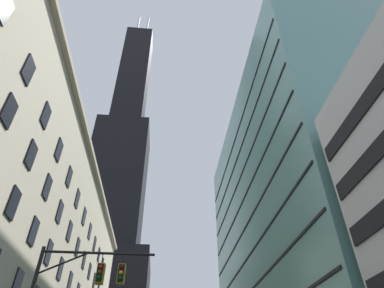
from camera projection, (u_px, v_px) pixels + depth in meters
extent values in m
cube|color=#BCAF93|center=(20.00, 260.00, 39.01)|extent=(12.17, 66.24, 28.92)
cube|color=tan|center=(95.00, 167.00, 47.92)|extent=(0.70, 66.24, 0.60)
cube|color=black|center=(17.00, 285.00, 24.52)|extent=(0.14, 1.40, 2.20)
cube|color=black|center=(13.00, 203.00, 23.17)|extent=(0.14, 1.40, 2.20)
cube|color=black|center=(34.00, 231.00, 27.10)|extent=(0.14, 1.40, 2.20)
cube|color=black|center=(49.00, 252.00, 31.03)|extent=(0.14, 1.40, 2.20)
cube|color=black|center=(60.00, 269.00, 34.96)|extent=(0.14, 1.40, 2.20)
cube|color=black|center=(70.00, 282.00, 38.89)|extent=(0.14, 1.40, 2.20)
cube|color=black|center=(9.00, 111.00, 21.81)|extent=(0.14, 1.40, 2.20)
cube|color=black|center=(31.00, 155.00, 25.74)|extent=(0.14, 1.40, 2.20)
cube|color=black|center=(47.00, 187.00, 29.67)|extent=(0.14, 1.40, 2.20)
cube|color=black|center=(60.00, 212.00, 33.61)|extent=(0.14, 1.40, 2.20)
cube|color=black|center=(69.00, 231.00, 37.54)|extent=(0.14, 1.40, 2.20)
cube|color=black|center=(77.00, 247.00, 41.47)|extent=(0.14, 1.40, 2.20)
cube|color=black|center=(84.00, 260.00, 45.40)|extent=(0.14, 1.40, 2.20)
cube|color=black|center=(90.00, 271.00, 49.33)|extent=(0.14, 1.40, 2.20)
cube|color=black|center=(94.00, 281.00, 53.26)|extent=(0.14, 1.40, 2.20)
cube|color=black|center=(4.00, 7.00, 20.45)|extent=(0.14, 1.40, 2.20)
cube|color=black|center=(28.00, 70.00, 24.39)|extent=(0.14, 1.40, 2.20)
cube|color=black|center=(46.00, 116.00, 28.32)|extent=(0.14, 1.40, 2.20)
cube|color=black|center=(59.00, 150.00, 32.25)|extent=(0.14, 1.40, 2.20)
cube|color=black|center=(69.00, 177.00, 36.18)|extent=(0.14, 1.40, 2.20)
cube|color=black|center=(77.00, 199.00, 40.11)|extent=(0.14, 1.40, 2.20)
cube|color=black|center=(84.00, 216.00, 44.04)|extent=(0.14, 1.40, 2.20)
cube|color=black|center=(90.00, 231.00, 47.98)|extent=(0.14, 1.40, 2.20)
cube|color=black|center=(95.00, 244.00, 51.91)|extent=(0.14, 1.40, 2.20)
cube|color=black|center=(99.00, 255.00, 55.84)|extent=(0.14, 1.40, 2.20)
cube|color=black|center=(102.00, 264.00, 59.77)|extent=(0.14, 1.40, 2.20)
cube|color=black|center=(116.00, 187.00, 119.40)|extent=(20.15, 20.15, 52.39)
cube|color=black|center=(134.00, 79.00, 155.55)|extent=(12.95, 12.95, 65.49)
cylinder|color=silver|center=(138.00, 27.00, 181.75)|extent=(1.20, 1.20, 20.59)
cylinder|color=silver|center=(147.00, 28.00, 182.13)|extent=(1.20, 1.20, 20.59)
cube|color=black|center=(369.00, 97.00, 18.59)|extent=(0.16, 11.41, 1.10)
cube|color=slate|center=(299.00, 223.00, 46.74)|extent=(16.02, 45.53, 42.50)
cube|color=black|center=(247.00, 258.00, 42.92)|extent=(0.12, 44.53, 0.24)
cube|color=black|center=(244.00, 229.00, 45.38)|extent=(0.12, 44.53, 0.24)
cube|color=black|center=(242.00, 203.00, 47.83)|extent=(0.12, 44.53, 0.24)
cube|color=black|center=(239.00, 180.00, 50.28)|extent=(0.12, 44.53, 0.24)
cube|color=black|center=(237.00, 158.00, 52.74)|extent=(0.12, 44.53, 0.24)
cube|color=black|center=(235.00, 139.00, 55.19)|extent=(0.12, 44.53, 0.24)
cylinder|color=black|center=(100.00, 253.00, 18.02)|extent=(6.06, 0.14, 0.14)
cylinder|color=black|center=(63.00, 263.00, 17.52)|extent=(2.50, 0.10, 1.28)
cylinder|color=black|center=(102.00, 259.00, 17.86)|extent=(0.04, 0.04, 0.60)
cube|color=black|center=(100.00, 273.00, 17.40)|extent=(0.30, 0.30, 0.90)
cube|color=olive|center=(100.00, 274.00, 17.53)|extent=(0.40, 0.40, 1.04)
sphere|color=red|center=(100.00, 267.00, 17.44)|extent=(0.20, 0.20, 0.20)
sphere|color=#4B3A08|center=(100.00, 272.00, 17.27)|extent=(0.20, 0.20, 0.20)
sphere|color=#083D10|center=(99.00, 277.00, 17.10)|extent=(0.20, 0.20, 0.20)
cylinder|color=black|center=(123.00, 259.00, 17.94)|extent=(0.04, 0.04, 0.60)
cube|color=black|center=(121.00, 273.00, 17.48)|extent=(0.30, 0.30, 0.90)
cube|color=olive|center=(121.00, 274.00, 17.61)|extent=(0.40, 0.40, 1.04)
sphere|color=#450808|center=(122.00, 267.00, 17.52)|extent=(0.20, 0.20, 0.20)
sphere|color=yellow|center=(121.00, 273.00, 17.35)|extent=(0.20, 0.20, 0.20)
sphere|color=#083D10|center=(120.00, 278.00, 17.18)|extent=(0.20, 0.20, 0.20)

